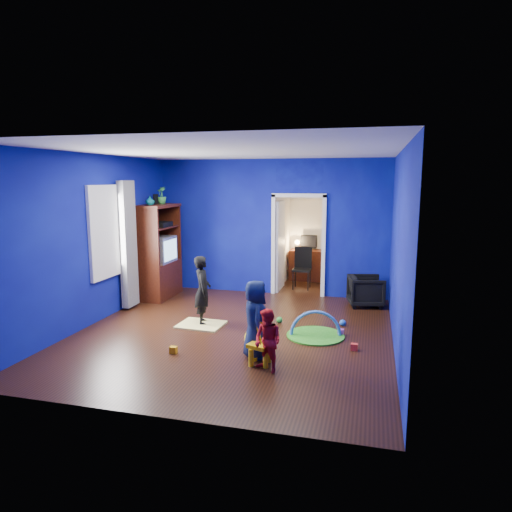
% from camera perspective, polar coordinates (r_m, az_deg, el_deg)
% --- Properties ---
extents(floor, '(5.00, 5.50, 0.01)m').
position_cam_1_polar(floor, '(7.54, -2.80, -9.57)').
color(floor, black).
rests_on(floor, ground).
extents(ceiling, '(5.00, 5.50, 0.01)m').
position_cam_1_polar(ceiling, '(7.14, -2.99, 13.00)').
color(ceiling, white).
rests_on(ceiling, wall_back).
extents(wall_back, '(5.00, 0.02, 2.90)m').
position_cam_1_polar(wall_back, '(9.84, 1.89, 3.60)').
color(wall_back, '#0A0C76').
rests_on(wall_back, floor).
extents(wall_front, '(5.00, 0.02, 2.90)m').
position_cam_1_polar(wall_front, '(4.69, -12.96, -3.24)').
color(wall_front, '#0A0C76').
rests_on(wall_front, floor).
extents(wall_left, '(0.02, 5.50, 2.90)m').
position_cam_1_polar(wall_left, '(8.29, -19.64, 1.93)').
color(wall_left, '#0A0C76').
rests_on(wall_left, floor).
extents(wall_right, '(0.02, 5.50, 2.90)m').
position_cam_1_polar(wall_right, '(6.89, 17.39, 0.61)').
color(wall_right, '#0A0C76').
rests_on(wall_right, floor).
extents(alcove, '(1.00, 1.75, 2.50)m').
position_cam_1_polar(alcove, '(10.61, 6.09, 2.89)').
color(alcove, silver).
rests_on(alcove, floor).
extents(armchair, '(0.78, 0.77, 0.60)m').
position_cam_1_polar(armchair, '(9.26, 13.56, -4.27)').
color(armchair, black).
rests_on(armchair, floor).
extents(child_black, '(0.43, 0.51, 1.19)m').
position_cam_1_polar(child_black, '(7.87, -6.69, -4.28)').
color(child_black, black).
rests_on(child_black, floor).
extents(child_navy, '(0.53, 0.63, 1.10)m').
position_cam_1_polar(child_navy, '(6.39, -0.07, -7.91)').
color(child_navy, '#0E1736').
rests_on(child_navy, floor).
extents(toddler_red, '(0.51, 0.48, 0.83)m').
position_cam_1_polar(toddler_red, '(5.97, 1.48, -10.56)').
color(toddler_red, red).
rests_on(toddler_red, floor).
extents(vase, '(0.18, 0.18, 0.18)m').
position_cam_1_polar(vase, '(9.41, -13.12, 6.76)').
color(vase, '#0D5D6E').
rests_on(vase, tv_armoire).
extents(potted_plant, '(0.25, 0.25, 0.36)m').
position_cam_1_polar(potted_plant, '(9.87, -11.74, 7.44)').
color(potted_plant, green).
rests_on(potted_plant, tv_armoire).
extents(tv_armoire, '(0.58, 1.14, 1.96)m').
position_cam_1_polar(tv_armoire, '(9.78, -12.08, 0.58)').
color(tv_armoire, '#3E180A').
rests_on(tv_armoire, floor).
extents(crt_tv, '(0.46, 0.70, 0.54)m').
position_cam_1_polar(crt_tv, '(9.75, -11.87, 0.80)').
color(crt_tv, silver).
rests_on(crt_tv, tv_armoire).
extents(yellow_blanket, '(0.78, 0.64, 0.03)m').
position_cam_1_polar(yellow_blanket, '(7.94, -6.87, -8.52)').
color(yellow_blanket, '#F2E07A').
rests_on(yellow_blanket, floor).
extents(hopper_ball, '(0.36, 0.36, 0.36)m').
position_cam_1_polar(hopper_ball, '(6.75, 0.06, -10.28)').
color(hopper_ball, yellow).
rests_on(hopper_ball, floor).
extents(kid_chair, '(0.36, 0.36, 0.50)m').
position_cam_1_polar(kid_chair, '(6.25, 0.53, -11.25)').
color(kid_chair, yellow).
rests_on(kid_chair, floor).
extents(play_mat, '(0.92, 0.92, 0.02)m').
position_cam_1_polar(play_mat, '(7.43, 7.43, -9.83)').
color(play_mat, '#3A9622').
rests_on(play_mat, floor).
extents(toy_arch, '(0.81, 0.21, 0.82)m').
position_cam_1_polar(toy_arch, '(7.43, 7.43, -9.77)').
color(toy_arch, '#3F8CD8').
rests_on(toy_arch, floor).
extents(window_left, '(0.03, 0.95, 1.55)m').
position_cam_1_polar(window_left, '(8.56, -18.29, 2.91)').
color(window_left, white).
rests_on(window_left, wall_left).
extents(curtain, '(0.14, 0.42, 2.40)m').
position_cam_1_polar(curtain, '(9.00, -15.69, 1.41)').
color(curtain, slate).
rests_on(curtain, floor).
extents(doorway, '(1.16, 0.10, 2.10)m').
position_cam_1_polar(doorway, '(9.78, 5.31, 1.16)').
color(doorway, white).
rests_on(doorway, floor).
extents(study_desk, '(0.88, 0.44, 0.75)m').
position_cam_1_polar(study_desk, '(11.36, 6.48, -1.14)').
color(study_desk, '#3D140A').
rests_on(study_desk, floor).
extents(desk_monitor, '(0.40, 0.05, 0.32)m').
position_cam_1_polar(desk_monitor, '(11.39, 6.62, 1.82)').
color(desk_monitor, black).
rests_on(desk_monitor, study_desk).
extents(desk_lamp, '(0.14, 0.14, 0.14)m').
position_cam_1_polar(desk_lamp, '(11.37, 5.18, 1.73)').
color(desk_lamp, '#FFD88C').
rests_on(desk_lamp, study_desk).
extents(folding_chair, '(0.40, 0.40, 0.92)m').
position_cam_1_polar(folding_chair, '(10.41, 5.75, -1.63)').
color(folding_chair, black).
rests_on(folding_chair, floor).
extents(book_shelf, '(0.88, 0.24, 0.04)m').
position_cam_1_polar(book_shelf, '(11.28, 6.72, 7.20)').
color(book_shelf, white).
rests_on(book_shelf, study_desk).
extents(toy_0, '(0.10, 0.08, 0.10)m').
position_cam_1_polar(toy_0, '(6.94, 12.17, -11.06)').
color(toy_0, red).
rests_on(toy_0, floor).
extents(toy_1, '(0.11, 0.11, 0.11)m').
position_cam_1_polar(toy_1, '(8.01, 10.78, -8.17)').
color(toy_1, blue).
rests_on(toy_1, floor).
extents(toy_2, '(0.10, 0.08, 0.10)m').
position_cam_1_polar(toy_2, '(6.79, -10.29, -11.48)').
color(toy_2, orange).
rests_on(toy_2, floor).
extents(toy_3, '(0.11, 0.11, 0.11)m').
position_cam_1_polar(toy_3, '(8.03, 2.94, -7.96)').
color(toy_3, green).
rests_on(toy_3, floor).
extents(toy_4, '(0.10, 0.08, 0.10)m').
position_cam_1_polar(toy_4, '(7.53, 10.53, -9.34)').
color(toy_4, '#BE4799').
rests_on(toy_4, floor).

